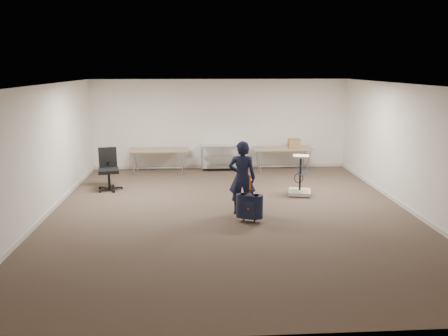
{
  "coord_description": "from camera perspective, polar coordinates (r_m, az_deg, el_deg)",
  "views": [
    {
      "loc": [
        -0.7,
        -9.14,
        3.16
      ],
      "look_at": [
        -0.13,
        0.3,
        0.97
      ],
      "focal_mm": 35.0,
      "sensor_mm": 36.0,
      "label": 1
    }
  ],
  "objects": [
    {
      "name": "equipment_cart",
      "position": [
        11.18,
        9.88,
        -2.14
      ],
      "size": [
        0.67,
        0.67,
        1.02
      ],
      "color": "beige",
      "rests_on": "ground"
    },
    {
      "name": "room_shell",
      "position": [
        10.99,
        0.35,
        -3.38
      ],
      "size": [
        8.0,
        9.0,
        9.0
      ],
      "color": "white",
      "rests_on": "ground"
    },
    {
      "name": "cardboard_box",
      "position": [
        13.7,
        9.14,
        3.24
      ],
      "size": [
        0.36,
        0.27,
        0.27
      ],
      "primitive_type": "cube",
      "rotation": [
        0.0,
        0.0,
        -0.0
      ],
      "color": "brown",
      "rests_on": "folding_table_right"
    },
    {
      "name": "person",
      "position": [
        9.47,
        2.37,
        -1.3
      ],
      "size": [
        0.65,
        0.49,
        1.63
      ],
      "primitive_type": "imported",
      "rotation": [
        0.0,
        0.0,
        2.97
      ],
      "color": "black",
      "rests_on": "ground"
    },
    {
      "name": "office_chair",
      "position": [
        11.85,
        -14.79,
        -1.19
      ],
      "size": [
        0.67,
        0.67,
        1.1
      ],
      "color": "black",
      "rests_on": "ground"
    },
    {
      "name": "folding_table_right",
      "position": [
        13.57,
        7.66,
        2.4
      ],
      "size": [
        1.8,
        0.75,
        0.73
      ],
      "color": "#8D7656",
      "rests_on": "ground"
    },
    {
      "name": "folding_table_left",
      "position": [
        13.38,
        -8.54,
        2.21
      ],
      "size": [
        1.8,
        0.75,
        0.73
      ],
      "color": "#8D7656",
      "rests_on": "ground"
    },
    {
      "name": "wire_shelf",
      "position": [
        13.63,
        -0.43,
        1.55
      ],
      "size": [
        1.22,
        0.47,
        0.8
      ],
      "color": "silver",
      "rests_on": "ground"
    },
    {
      "name": "suitcase",
      "position": [
        9.11,
        3.34,
        -5.03
      ],
      "size": [
        0.41,
        0.31,
        0.99
      ],
      "color": "#161B32",
      "rests_on": "ground"
    },
    {
      "name": "ground",
      "position": [
        9.69,
        0.89,
        -5.98
      ],
      "size": [
        9.0,
        9.0,
        0.0
      ],
      "primitive_type": "plane",
      "color": "#4E3D2F",
      "rests_on": "ground"
    }
  ]
}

